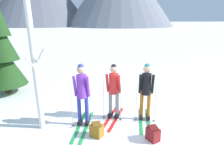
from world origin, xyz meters
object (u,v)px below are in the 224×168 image
object	(u,v)px
skier_in_black	(146,90)
pine_tree_near	(1,50)
backpack_on_snow_front	(153,134)
skier_in_red	(114,88)
birch_tree_tall	(34,63)
skier_in_purple	(82,91)
backpack_on_snow_beside	(97,130)

from	to	relation	value
skier_in_black	pine_tree_near	bearing A→B (deg)	145.98
pine_tree_near	backpack_on_snow_front	distance (m)	6.60
skier_in_red	birch_tree_tall	bearing A→B (deg)	-173.43
skier_in_red	backpack_on_snow_front	world-z (taller)	skier_in_red
skier_in_purple	skier_in_red	size ratio (longest dim) A/B	1.06
skier_in_black	skier_in_purple	bearing A→B (deg)	178.75
skier_in_black	birch_tree_tall	distance (m)	3.17
pine_tree_near	backpack_on_snow_beside	distance (m)	5.36
skier_in_black	skier_in_red	bearing A→B (deg)	160.39
pine_tree_near	backpack_on_snow_beside	xyz separation A→B (m)	(3.29, -3.91, -1.63)
skier_in_red	birch_tree_tall	distance (m)	2.33
skier_in_black	pine_tree_near	xyz separation A→B (m)	(-4.84, 3.27, 0.83)
birch_tree_tall	skier_in_purple	bearing A→B (deg)	-1.74
skier_in_black	backpack_on_snow_front	world-z (taller)	skier_in_black
skier_in_purple	backpack_on_snow_front	xyz separation A→B (m)	(1.70, -1.13, -0.86)
skier_in_black	birch_tree_tall	size ratio (longest dim) A/B	0.47
birch_tree_tall	backpack_on_snow_beside	distance (m)	2.37
skier_in_black	pine_tree_near	world-z (taller)	pine_tree_near
skier_in_red	skier_in_black	size ratio (longest dim) A/B	0.98
backpack_on_snow_front	backpack_on_snow_beside	distance (m)	1.46
pine_tree_near	backpack_on_snow_front	size ratio (longest dim) A/B	10.31
skier_in_black	birch_tree_tall	world-z (taller)	birch_tree_tall
skier_in_black	backpack_on_snow_front	size ratio (longest dim) A/B	4.60
skier_in_red	pine_tree_near	distance (m)	4.99
skier_in_purple	backpack_on_snow_front	size ratio (longest dim) A/B	4.77
skier_in_black	backpack_on_snow_beside	world-z (taller)	skier_in_black
skier_in_red	birch_tree_tall	xyz separation A→B (m)	(-2.14, -0.25, 0.91)
backpack_on_snow_beside	skier_in_purple	bearing A→B (deg)	114.51
backpack_on_snow_front	backpack_on_snow_beside	world-z (taller)	same
skier_in_red	skier_in_black	world-z (taller)	skier_in_black
skier_in_black	backpack_on_snow_beside	bearing A→B (deg)	-157.68
skier_in_red	birch_tree_tall	size ratio (longest dim) A/B	0.46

